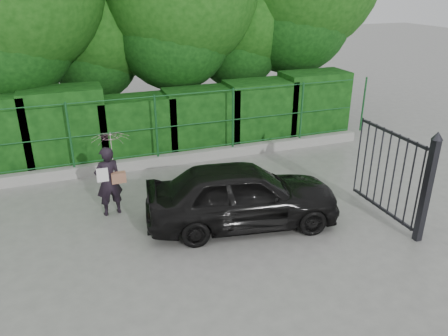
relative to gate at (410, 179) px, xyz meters
name	(u,v)px	position (x,y,z in m)	size (l,w,h in m)	color
ground	(187,252)	(-4.60, 0.72, -1.19)	(80.00, 80.00, 0.00)	gray
kerb	(145,163)	(-4.60, 5.22, -1.04)	(14.00, 0.25, 0.30)	#9E9E99
fence	(150,127)	(-4.38, 5.22, 0.01)	(14.13, 0.06, 1.80)	#164E23
hedge	(134,123)	(-4.68, 6.22, -0.15)	(14.20, 1.20, 2.26)	black
gate	(410,179)	(0.00, 0.00, 0.00)	(0.22, 2.33, 2.36)	black
woman	(111,163)	(-5.72, 2.85, 0.06)	(0.90, 0.86, 1.93)	black
car	(242,194)	(-3.16, 1.39, -0.48)	(1.67, 4.15, 1.41)	black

